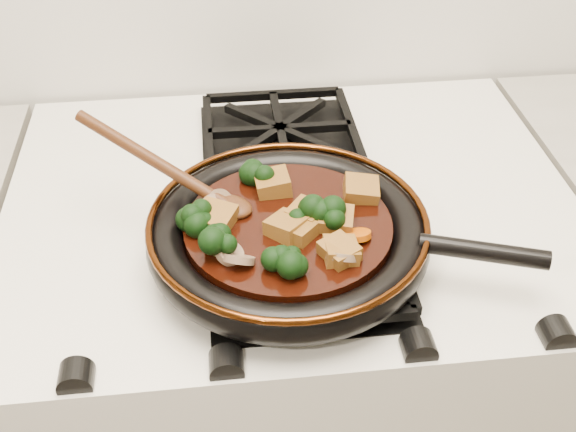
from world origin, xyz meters
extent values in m
cube|color=silver|center=(0.00, 1.69, 0.45)|extent=(0.76, 0.60, 0.90)
cylinder|color=black|center=(-0.02, 1.56, 0.93)|extent=(0.30, 0.30, 0.01)
torus|color=black|center=(-0.02, 1.56, 0.94)|extent=(0.33, 0.33, 0.04)
torus|color=#441F09|center=(-0.02, 1.56, 0.96)|extent=(0.32, 0.32, 0.01)
cylinder|color=black|center=(0.19, 1.49, 0.96)|extent=(0.14, 0.07, 0.02)
cylinder|color=black|center=(-0.02, 1.56, 0.95)|extent=(0.24, 0.24, 0.02)
cube|color=brown|center=(-0.03, 1.63, 0.97)|extent=(0.05, 0.05, 0.03)
cube|color=brown|center=(-0.01, 1.54, 0.97)|extent=(0.05, 0.05, 0.02)
cube|color=brown|center=(-0.10, 1.57, 0.97)|extent=(0.06, 0.06, 0.03)
cube|color=brown|center=(0.03, 1.50, 0.97)|extent=(0.05, 0.05, 0.02)
cube|color=brown|center=(0.03, 1.55, 0.97)|extent=(0.05, 0.05, 0.03)
cube|color=brown|center=(0.03, 1.50, 0.97)|extent=(0.04, 0.04, 0.03)
cube|color=brown|center=(0.00, 1.57, 0.97)|extent=(0.05, 0.05, 0.02)
cube|color=brown|center=(-0.02, 1.55, 0.97)|extent=(0.06, 0.06, 0.03)
cube|color=brown|center=(0.07, 1.61, 0.97)|extent=(0.05, 0.05, 0.03)
cylinder|color=#B04704|center=(0.06, 1.53, 0.96)|extent=(0.03, 0.03, 0.02)
cylinder|color=#B04704|center=(-0.02, 1.55, 0.96)|extent=(0.03, 0.03, 0.02)
cylinder|color=#B04704|center=(0.04, 1.57, 0.96)|extent=(0.03, 0.03, 0.02)
cylinder|color=#B04704|center=(0.01, 1.56, 0.96)|extent=(0.03, 0.03, 0.01)
cylinder|color=#7F6349|center=(-0.09, 1.51, 0.97)|extent=(0.04, 0.04, 0.02)
cylinder|color=#7F6349|center=(-0.10, 1.59, 0.97)|extent=(0.05, 0.05, 0.03)
cylinder|color=#7F6349|center=(-0.08, 1.50, 0.97)|extent=(0.04, 0.04, 0.03)
cylinder|color=#7F6349|center=(-0.10, 1.60, 0.97)|extent=(0.04, 0.04, 0.03)
cylinder|color=#7F6349|center=(0.03, 1.49, 0.97)|extent=(0.04, 0.04, 0.03)
ellipsoid|color=#3F1F0D|center=(-0.08, 1.60, 0.96)|extent=(0.07, 0.06, 0.02)
cylinder|color=#3F1F0D|center=(-0.17, 1.65, 1.00)|extent=(0.02, 0.02, 0.22)
camera|label=1|loc=(-0.09, 0.92, 1.48)|focal=45.00mm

